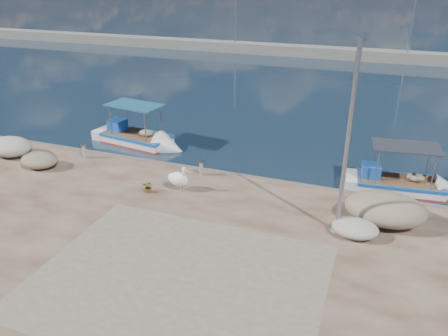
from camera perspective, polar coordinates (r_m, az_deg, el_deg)
ground at (r=17.10m, az=-4.51°, el=-8.94°), size 1400.00×1400.00×0.00m
quay_patch at (r=14.27m, az=-5.98°, el=-14.23°), size 9.00×7.00×0.01m
breakwater at (r=53.95m, az=14.02°, el=14.39°), size 120.00×2.20×7.50m
boat_left at (r=26.45m, az=-11.36°, el=3.67°), size 5.95×2.68×2.76m
boat_right at (r=21.95m, az=21.76°, el=-2.16°), size 5.51×2.36×2.57m
pelican at (r=19.19m, az=-5.92°, el=-1.41°), size 1.25×0.75×1.19m
lamp_post at (r=15.55m, az=15.75°, el=2.43°), size 0.44×0.96×7.00m
bollard_near at (r=20.62m, az=-2.99°, el=0.02°), size 0.23×0.23×0.69m
bollard_far at (r=23.60m, az=-17.81°, el=2.17°), size 0.25×0.25×0.75m
potted_plant at (r=19.33m, az=-9.84°, el=-2.43°), size 0.51×0.45×0.54m
net_pile_c at (r=17.79m, az=20.34°, el=-5.01°), size 3.03×2.17×1.19m
net_pile_d at (r=16.73m, az=16.75°, el=-7.54°), size 1.69×1.27×0.63m
net_pile_a at (r=25.36m, az=-26.15°, el=2.53°), size 2.41×1.75×0.99m
net_pile_b at (r=23.29m, az=-22.99°, el=0.95°), size 1.88×1.46×0.73m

